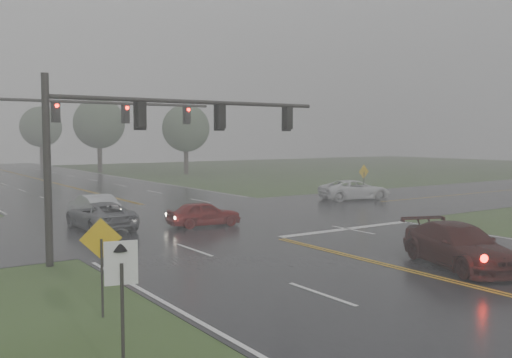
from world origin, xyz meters
TOP-DOWN VIEW (x-y plane):
  - main_road at (0.00, 20.00)m, footprint 18.00×160.00m
  - cross_street at (0.00, 22.00)m, footprint 120.00×14.00m
  - stop_bar at (4.50, 14.40)m, footprint 8.50×0.50m
  - sedan_maroon at (1.94, 5.90)m, footprint 3.82×5.73m
  - sedan_red at (-1.07, 19.35)m, footprint 4.04×2.04m
  - sedan_silver at (-5.12, 24.84)m, footprint 1.70×4.52m
  - car_grey at (-5.90, 21.44)m, footprint 2.49×5.09m
  - pickup_white at (14.36, 24.05)m, footprint 5.77×3.77m
  - signal_gantry_near at (-6.45, 14.44)m, footprint 12.26×0.31m
  - signal_gantry_far at (-5.28, 30.34)m, footprint 15.62×0.40m
  - sign_diamond_west at (-10.62, 7.60)m, footprint 1.07×0.27m
  - sign_arrow_white at (-11.71, 3.31)m, footprint 0.61×0.20m
  - sign_diamond_east at (15.49, 24.28)m, footprint 1.08×0.14m
  - tree_ne_a at (9.86, 67.30)m, footprint 6.71×6.71m
  - tree_e_near at (17.70, 57.73)m, footprint 5.98×5.98m
  - tree_n_far at (7.56, 88.43)m, footprint 6.51×6.51m

SIDE VIEW (x-z plane):
  - main_road at x=0.00m, z-range -0.01..0.01m
  - cross_street at x=0.00m, z-range -0.01..0.01m
  - stop_bar at x=4.50m, z-range 0.00..0.00m
  - sedan_maroon at x=1.94m, z-range -0.77..0.77m
  - sedan_red at x=-1.07m, z-range -0.66..0.66m
  - sedan_silver at x=-5.12m, z-range -0.74..0.74m
  - car_grey at x=-5.90m, z-range -0.70..0.70m
  - pickup_white at x=14.36m, z-range -0.74..0.74m
  - sign_diamond_east at x=15.49m, z-range 0.45..3.06m
  - sign_diamond_west at x=-10.62m, z-range 0.45..3.06m
  - sign_arrow_white at x=-11.71m, z-range 0.55..3.33m
  - signal_gantry_near at x=-6.45m, z-range 1.40..8.37m
  - signal_gantry_far at x=-5.28m, z-range 1.64..9.53m
  - tree_e_near at x=17.70m, z-range 1.38..10.17m
  - tree_n_far at x=7.56m, z-range 1.51..11.07m
  - tree_ne_a at x=9.86m, z-range 1.55..11.40m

